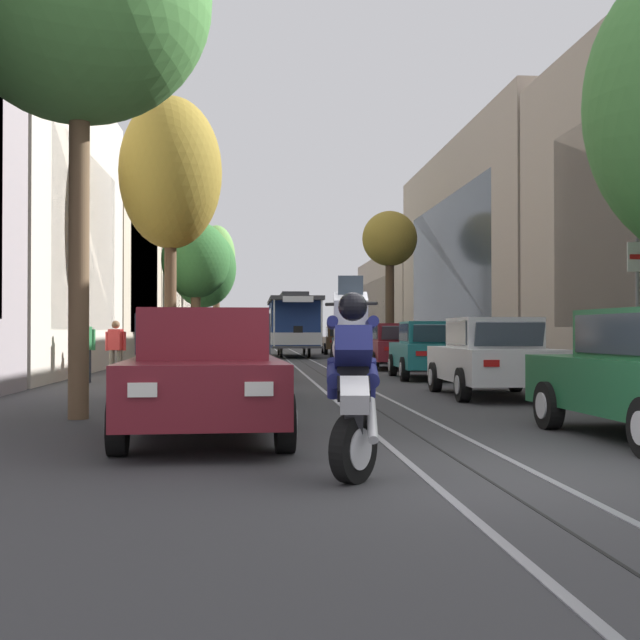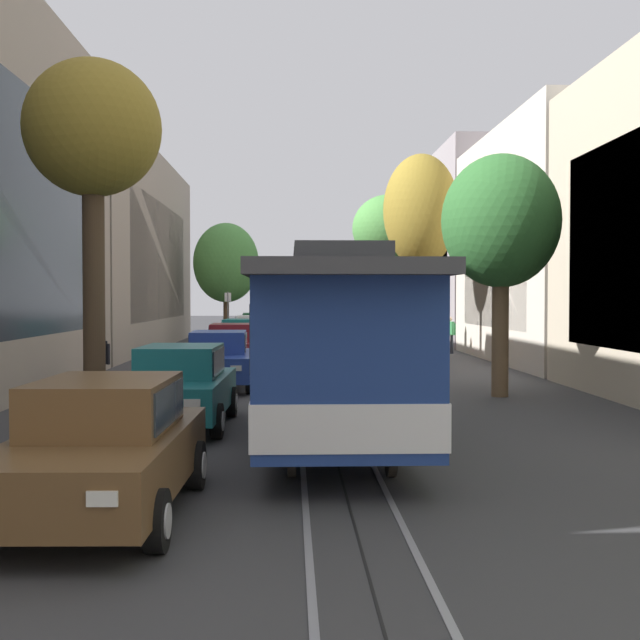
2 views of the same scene
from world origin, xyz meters
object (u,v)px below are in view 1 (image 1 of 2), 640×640
street_sign_post (638,304)px  parked_car_blue_fifth_right (367,343)px  parked_car_white_second_right (492,357)px  street_tree_kerb_left_far (216,260)px  street_tree_kerb_left_mid (196,261)px  motorcycle_with_rider (352,369)px  parked_car_maroon_fourth_right (394,346)px  pedestrian_on_right_pavement (84,346)px  pedestrian_on_left_pavement (426,340)px  pedestrian_crossing_far (116,346)px  street_tree_kerb_left_second (171,174)px  parked_car_teal_mid_right (430,350)px  parked_car_brown_far_right (340,340)px  street_tree_kerb_right_second (390,242)px  parked_car_orange_fourth_left (233,346)px  street_tree_kerb_left_near (80,0)px  parked_car_maroon_near_left (204,373)px  parked_car_brown_second_left (218,358)px  parked_car_orange_mid_left (228,351)px  cable_car_trolley (293,325)px  parked_car_teal_sixth_right (353,341)px  street_tree_kerb_left_fourth (204,268)px

street_sign_post → parked_car_blue_fifth_right: bearing=93.8°
parked_car_white_second_right → street_tree_kerb_left_far: size_ratio=0.49×
street_tree_kerb_left_mid → motorcycle_with_rider: size_ratio=3.33×
parked_car_white_second_right → parked_car_maroon_fourth_right: 12.45m
parked_car_white_second_right → pedestrian_on_right_pavement: size_ratio=2.64×
pedestrian_on_left_pavement → pedestrian_crossing_far: (-11.36, -13.96, -0.03)m
street_tree_kerb_left_second → pedestrian_on_right_pavement: bearing=-118.9°
parked_car_blue_fifth_right → motorcycle_with_rider: (-3.88, -27.79, 0.17)m
parked_car_teal_mid_right → parked_car_brown_far_right: (0.06, 25.40, 0.00)m
street_tree_kerb_left_mid → street_tree_kerb_right_second: street_tree_kerb_right_second is taller
motorcycle_with_rider → pedestrian_on_left_pavement: size_ratio=1.12×
parked_car_brown_far_right → street_tree_kerb_right_second: bearing=-75.8°
parked_car_white_second_right → street_sign_post: bearing=-66.4°
street_sign_post → parked_car_orange_fourth_left: bearing=114.2°
street_tree_kerb_left_near → motorcycle_with_rider: size_ratio=4.44×
pedestrian_on_right_pavement → street_tree_kerb_left_far: bearing=87.6°
parked_car_maroon_near_left → parked_car_blue_fifth_right: same height
street_tree_kerb_left_second → parked_car_teal_mid_right: bearing=-16.3°
parked_car_brown_second_left → parked_car_white_second_right: (5.45, 0.09, 0.00)m
parked_car_orange_mid_left → street_tree_kerb_right_second: size_ratio=0.60×
parked_car_brown_second_left → parked_car_orange_fourth_left: same height
parked_car_orange_mid_left → parked_car_blue_fifth_right: bearing=67.4°
parked_car_blue_fifth_right → pedestrian_on_left_pavement: size_ratio=2.67×
pedestrian_crossing_far → parked_car_blue_fifth_right: bearing=55.2°
parked_car_blue_fifth_right → pedestrian_crossing_far: 14.87m
street_tree_kerb_right_second → pedestrian_on_left_pavement: size_ratio=4.42×
parked_car_white_second_right → parked_car_teal_mid_right: same height
cable_car_trolley → pedestrian_on_right_pavement: size_ratio=5.50×
parked_car_brown_far_right → street_tree_kerb_left_far: (-7.62, 12.63, 5.63)m
parked_car_teal_mid_right → street_tree_kerb_left_mid: street_tree_kerb_left_mid is taller
street_tree_kerb_left_near → cable_car_trolley: street_tree_kerb_left_near is taller
street_tree_kerb_right_second → parked_car_brown_second_left: bearing=-106.5°
parked_car_maroon_near_left → parked_car_brown_second_left: (-0.08, 6.15, 0.00)m
parked_car_brown_far_right → street_sign_post: (1.29, -35.26, 0.95)m
parked_car_orange_mid_left → street_sign_post: bearing=-52.7°
street_tree_kerb_left_far → pedestrian_on_right_pavement: street_tree_kerb_left_far is taller
parked_car_teal_mid_right → parked_car_teal_sixth_right: 18.92m
parked_car_blue_fifth_right → street_tree_kerb_left_second: size_ratio=0.53×
street_sign_post → motorcycle_with_rider: bearing=-133.2°
parked_car_brown_far_right → pedestrian_crossing_far: size_ratio=2.75×
parked_car_brown_second_left → parked_car_teal_sixth_right: bearing=77.6°
parked_car_orange_fourth_left → street_tree_kerb_left_far: street_tree_kerb_left_far is taller
parked_car_blue_fifth_right → street_tree_kerb_left_fourth: bearing=118.3°
parked_car_teal_sixth_right → parked_car_brown_far_right: bearing=90.0°
cable_car_trolley → motorcycle_with_rider: cable_car_trolley is taller
parked_car_orange_fourth_left → street_tree_kerb_left_fourth: (-2.23, 20.99, 4.17)m
parked_car_orange_mid_left → cable_car_trolley: bearing=83.0°
street_tree_kerb_left_far → pedestrian_crossing_far: (-1.03, -37.98, -5.53)m
parked_car_teal_sixth_right → street_tree_kerb_left_second: (-7.40, -16.78, 5.17)m
parked_car_brown_second_left → parked_car_orange_mid_left: same height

